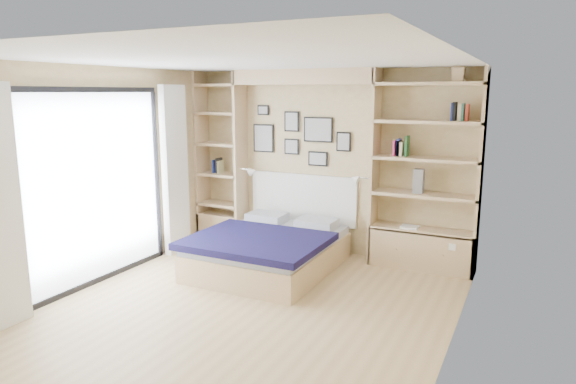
% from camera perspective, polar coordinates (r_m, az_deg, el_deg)
% --- Properties ---
extents(ground, '(4.50, 4.50, 0.00)m').
position_cam_1_polar(ground, '(5.44, -4.62, -12.89)').
color(ground, tan).
rests_on(ground, ground).
extents(room_shell, '(4.50, 4.50, 4.50)m').
position_cam_1_polar(room_shell, '(6.59, -0.94, 1.20)').
color(room_shell, tan).
rests_on(room_shell, ground).
extents(bed, '(1.60, 2.01, 1.07)m').
position_cam_1_polar(bed, '(6.52, -2.01, -6.27)').
color(bed, '#DAB586').
rests_on(bed, ground).
extents(photo_gallery, '(1.48, 0.02, 0.82)m').
position_cam_1_polar(photo_gallery, '(7.18, 1.12, 6.26)').
color(photo_gallery, black).
rests_on(photo_gallery, ground).
extents(reading_lamps, '(1.92, 0.12, 0.15)m').
position_cam_1_polar(reading_lamps, '(6.97, 1.47, 1.95)').
color(reading_lamps, silver).
rests_on(reading_lamps, ground).
extents(shelf_decor, '(3.56, 0.23, 2.03)m').
position_cam_1_polar(shelf_decor, '(6.53, 12.83, 6.20)').
color(shelf_decor, '#B62B5A').
rests_on(shelf_decor, ground).
extents(deck, '(3.20, 4.00, 0.05)m').
position_cam_1_polar(deck, '(7.80, -28.21, -6.70)').
color(deck, brown).
rests_on(deck, ground).
extents(deck_chair, '(0.61, 0.78, 0.69)m').
position_cam_1_polar(deck_chair, '(7.71, -27.20, -4.29)').
color(deck_chair, tan).
rests_on(deck_chair, ground).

